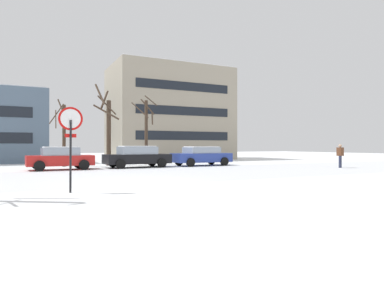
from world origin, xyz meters
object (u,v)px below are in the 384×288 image
at_px(stop_sign, 71,133).
at_px(pedestrian_crossing, 340,154).
at_px(parked_car_black, 137,156).
at_px(parked_car_blue, 202,156).
at_px(parked_car_red, 60,158).

distance_m(stop_sign, pedestrian_crossing, 19.05).
bearing_deg(parked_car_black, stop_sign, -116.42).
bearing_deg(parked_car_black, parked_car_blue, -0.10).
distance_m(stop_sign, parked_car_black, 13.10).
relative_size(parked_car_blue, pedestrian_crossing, 2.83).
xyz_separation_m(stop_sign, parked_car_blue, (10.90, 11.68, -1.20)).
height_order(parked_car_blue, pedestrian_crossing, pedestrian_crossing).
xyz_separation_m(parked_car_red, parked_car_blue, (10.18, 0.15, 0.01)).
distance_m(parked_car_red, parked_car_black, 5.09).
bearing_deg(pedestrian_crossing, parked_car_black, 152.42).
bearing_deg(pedestrian_crossing, stop_sign, -164.27).
height_order(stop_sign, parked_car_blue, stop_sign).
height_order(stop_sign, pedestrian_crossing, stop_sign).
bearing_deg(pedestrian_crossing, parked_car_red, 160.09).
xyz_separation_m(parked_car_red, pedestrian_crossing, (17.59, -6.37, 0.20)).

